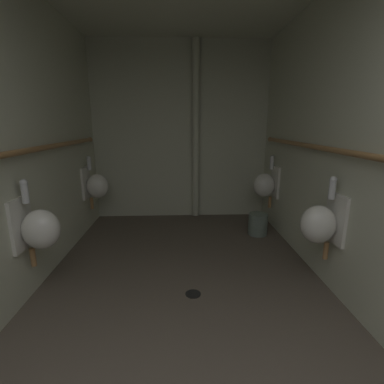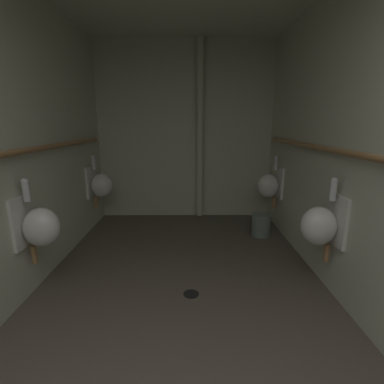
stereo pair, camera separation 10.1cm
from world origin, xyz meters
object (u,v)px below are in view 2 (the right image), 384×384
at_px(urinal_left_mid, 39,226).
at_px(urinal_left_far, 100,185).
at_px(waste_bin, 261,225).
at_px(urinal_right_far, 270,185).
at_px(floor_drain, 191,294).
at_px(urinal_right_mid, 321,225).
at_px(standpipe_back_wall, 200,133).

height_order(urinal_left_mid, urinal_left_far, same).
bearing_deg(urinal_left_far, waste_bin, -8.32).
relative_size(urinal_right_far, floor_drain, 5.39).
xyz_separation_m(urinal_right_mid, standpipe_back_wall, (-0.97, 2.11, 0.71)).
relative_size(urinal_left_far, urinal_right_mid, 1.00).
bearing_deg(urinal_left_mid, urinal_right_mid, 0.34).
xyz_separation_m(urinal_left_mid, urinal_right_mid, (2.40, 0.01, 0.00)).
distance_m(urinal_right_mid, waste_bin, 1.41).
distance_m(urinal_right_mid, floor_drain, 1.28).
bearing_deg(urinal_right_mid, waste_bin, 97.05).
xyz_separation_m(urinal_right_far, standpipe_back_wall, (-0.97, 0.51, 0.71)).
xyz_separation_m(standpipe_back_wall, floor_drain, (-0.14, -2.15, -1.34)).
relative_size(urinal_right_far, waste_bin, 2.59).
bearing_deg(urinal_right_far, floor_drain, -124.20).
xyz_separation_m(urinal_right_mid, urinal_right_far, (0.00, 1.60, 0.00)).
bearing_deg(urinal_left_mid, waste_bin, 30.72).
height_order(urinal_left_far, urinal_right_far, same).
xyz_separation_m(urinal_left_mid, waste_bin, (2.24, 1.33, -0.49)).
distance_m(urinal_left_mid, urinal_left_far, 1.66).
bearing_deg(floor_drain, urinal_left_mid, 178.74).
xyz_separation_m(standpipe_back_wall, waste_bin, (0.81, -0.79, -1.20)).
bearing_deg(waste_bin, urinal_left_mid, -149.28).
bearing_deg(floor_drain, urinal_left_far, 127.33).
distance_m(urinal_left_far, urinal_right_mid, 2.91).
bearing_deg(waste_bin, urinal_left_far, 171.68).
relative_size(urinal_left_far, floor_drain, 5.39).
height_order(urinal_left_far, waste_bin, urinal_left_far).
height_order(urinal_right_far, floor_drain, urinal_right_far).
bearing_deg(urinal_right_mid, urinal_left_far, 145.61).
xyz_separation_m(urinal_left_far, standpipe_back_wall, (1.43, 0.47, 0.71)).
bearing_deg(urinal_left_far, standpipe_back_wall, 18.02).
bearing_deg(floor_drain, urinal_right_far, 55.80).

